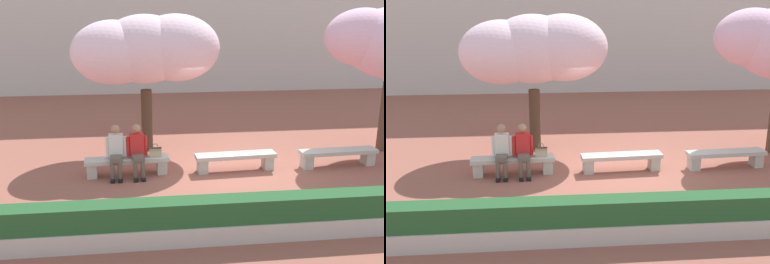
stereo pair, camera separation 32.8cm
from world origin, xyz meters
TOP-DOWN VIEW (x-y plane):
  - ground_plane at (0.00, 0.00)m, footprint 100.00×100.00m
  - stone_bench_west_end at (-2.73, 0.00)m, footprint 2.07×0.53m
  - stone_bench_near_west at (-0.00, 0.00)m, footprint 2.07×0.53m
  - stone_bench_center at (2.73, 0.00)m, footprint 2.07×0.53m
  - person_seated_left at (-2.98, -0.05)m, footprint 0.51×0.68m
  - person_seated_right at (-2.47, -0.05)m, footprint 0.51×0.71m
  - handbag at (-2.03, 0.02)m, footprint 0.30×0.15m
  - cherry_tree_main at (-2.14, 2.02)m, footprint 4.11×2.33m
  - planter_hedge_foreground at (0.00, -3.40)m, footprint 10.99×0.50m

SIDE VIEW (x-z plane):
  - ground_plane at x=0.00m, z-range 0.00..0.00m
  - stone_bench_west_end at x=-2.73m, z-range 0.09..0.54m
  - stone_bench_near_west at x=0.00m, z-range 0.09..0.54m
  - stone_bench_center at x=2.73m, z-range 0.09..0.54m
  - planter_hedge_foreground at x=0.00m, z-range -0.01..0.79m
  - handbag at x=-2.03m, z-range 0.41..0.75m
  - person_seated_left at x=-2.98m, z-range 0.05..1.34m
  - person_seated_right at x=-2.47m, z-range 0.05..1.34m
  - cherry_tree_main at x=-2.14m, z-range 0.95..4.80m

